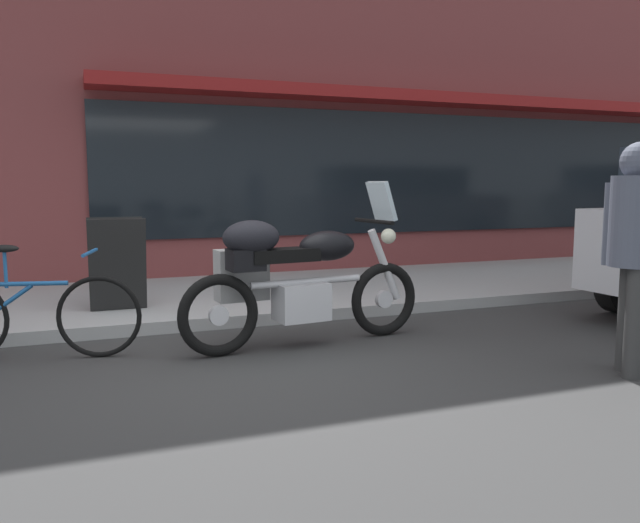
{
  "coord_description": "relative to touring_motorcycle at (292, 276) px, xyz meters",
  "views": [
    {
      "loc": [
        -1.15,
        -4.67,
        1.4
      ],
      "look_at": [
        0.85,
        0.58,
        0.7
      ],
      "focal_mm": 35.49,
      "sensor_mm": 36.0,
      "label": 1
    }
  ],
  "objects": [
    {
      "name": "ground_plane",
      "position": [
        -0.52,
        -0.4,
        -0.61
      ],
      "size": [
        80.0,
        80.0,
        0.0
      ],
      "primitive_type": "plane",
      "color": "#303030"
    },
    {
      "name": "storefront_building",
      "position": [
        5.39,
        3.79,
        3.15
      ],
      "size": [
        19.83,
        0.9,
        7.71
      ],
      "color": "brown",
      "rests_on": "ground_plane"
    },
    {
      "name": "touring_motorcycle",
      "position": [
        0.0,
        0.0,
        0.0
      ],
      "size": [
        2.25,
        0.62,
        1.42
      ],
      "color": "black",
      "rests_on": "ground_plane"
    },
    {
      "name": "parked_bicycle",
      "position": [
        -2.06,
        0.33,
        -0.25
      ],
      "size": [
        1.64,
        0.55,
        0.92
      ],
      "color": "black",
      "rests_on": "ground_plane"
    },
    {
      "name": "pedestrian_walking",
      "position": [
        2.06,
        -1.65,
        0.44
      ],
      "size": [
        0.41,
        0.56,
        1.69
      ],
      "color": "#313131",
      "rests_on": "ground_plane"
    },
    {
      "name": "sandwich_board_sign",
      "position": [
        -1.33,
        1.58,
        -0.03
      ],
      "size": [
        0.55,
        0.41,
        0.93
      ],
      "color": "black",
      "rests_on": "sidewalk_curb"
    }
  ]
}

